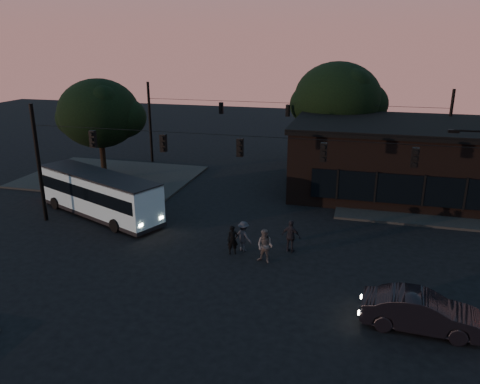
% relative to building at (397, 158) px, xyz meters
% --- Properties ---
extents(ground, '(120.00, 120.00, 0.00)m').
position_rel_building_xyz_m(ground, '(-9.00, -15.97, -2.71)').
color(ground, black).
rests_on(ground, ground).
extents(sidewalk_far_right, '(14.00, 10.00, 0.15)m').
position_rel_building_xyz_m(sidewalk_far_right, '(3.00, -1.97, -2.63)').
color(sidewalk_far_right, black).
rests_on(sidewalk_far_right, ground).
extents(sidewalk_far_left, '(14.00, 10.00, 0.15)m').
position_rel_building_xyz_m(sidewalk_far_left, '(-23.00, -1.97, -2.63)').
color(sidewalk_far_left, black).
rests_on(sidewalk_far_left, ground).
extents(building, '(15.40, 10.41, 5.40)m').
position_rel_building_xyz_m(building, '(0.00, 0.00, 0.00)').
color(building, black).
rests_on(building, ground).
extents(tree_behind, '(7.60, 7.60, 9.43)m').
position_rel_building_xyz_m(tree_behind, '(-5.00, 6.03, 3.48)').
color(tree_behind, black).
rests_on(tree_behind, ground).
extents(tree_left, '(6.40, 6.40, 8.30)m').
position_rel_building_xyz_m(tree_left, '(-23.00, -2.97, 2.86)').
color(tree_left, black).
rests_on(tree_left, ground).
extents(signal_rig_near, '(26.24, 0.30, 7.50)m').
position_rel_building_xyz_m(signal_rig_near, '(-9.00, -11.97, 1.74)').
color(signal_rig_near, black).
rests_on(signal_rig_near, ground).
extents(signal_rig_far, '(26.24, 0.30, 7.50)m').
position_rel_building_xyz_m(signal_rig_far, '(-9.00, 4.03, 1.50)').
color(signal_rig_far, black).
rests_on(signal_rig_far, ground).
extents(bus, '(10.31, 6.25, 2.87)m').
position_rel_building_xyz_m(bus, '(-19.02, -10.33, -1.10)').
color(bus, '#A3C5CF').
rests_on(bus, ground).
extents(car, '(4.75, 1.90, 1.54)m').
position_rel_building_xyz_m(car, '(0.23, -18.46, -1.94)').
color(car, black).
rests_on(car, ground).
extents(pedestrian_a, '(0.70, 0.59, 1.62)m').
position_rel_building_xyz_m(pedestrian_a, '(-8.95, -13.69, -1.90)').
color(pedestrian_a, black).
rests_on(pedestrian_a, ground).
extents(pedestrian_b, '(1.05, 0.91, 1.83)m').
position_rel_building_xyz_m(pedestrian_b, '(-7.05, -14.25, -1.79)').
color(pedestrian_b, '#4B4444').
rests_on(pedestrian_b, ground).
extents(pedestrian_c, '(1.16, 0.70, 1.85)m').
position_rel_building_xyz_m(pedestrian_c, '(-5.94, -12.63, -1.79)').
color(pedestrian_c, black).
rests_on(pedestrian_c, ground).
extents(pedestrian_d, '(1.27, 1.08, 1.71)m').
position_rel_building_xyz_m(pedestrian_d, '(-8.49, -13.14, -1.85)').
color(pedestrian_d, '#212329').
rests_on(pedestrian_d, ground).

